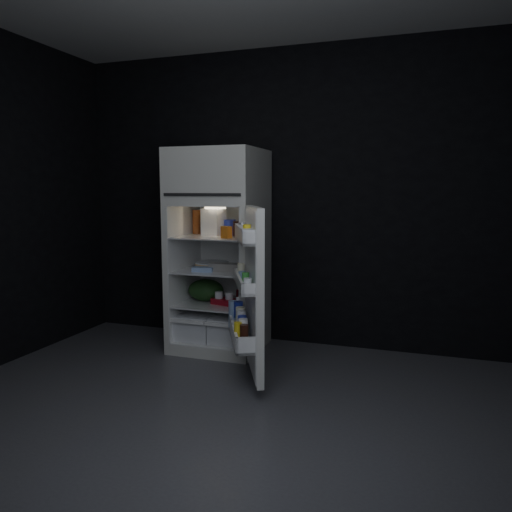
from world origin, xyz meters
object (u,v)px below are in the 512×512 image
at_px(milk_jug, 214,222).
at_px(yogurt_tray, 225,302).
at_px(egg_carton, 226,267).
at_px(fridge_door, 250,293).
at_px(refrigerator, 220,243).

bearing_deg(milk_jug, yogurt_tray, -19.70).
bearing_deg(egg_carton, yogurt_tray, 124.41).
xyz_separation_m(fridge_door, milk_jug, (-0.58, 0.68, 0.47)).
bearing_deg(refrigerator, yogurt_tray, -49.03).
bearing_deg(yogurt_tray, fridge_door, -38.43).
bearing_deg(fridge_door, milk_jug, 130.57).
height_order(refrigerator, fridge_door, refrigerator).
height_order(refrigerator, yogurt_tray, refrigerator).
xyz_separation_m(fridge_door, yogurt_tray, (-0.45, 0.61, -0.23)).
distance_m(refrigerator, milk_jug, 0.20).
xyz_separation_m(milk_jug, yogurt_tray, (0.13, -0.07, -0.69)).
height_order(fridge_door, egg_carton, fridge_door).
bearing_deg(fridge_door, yogurt_tray, 126.33).
relative_size(refrigerator, yogurt_tray, 7.68).
distance_m(milk_jug, egg_carton, 0.42).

